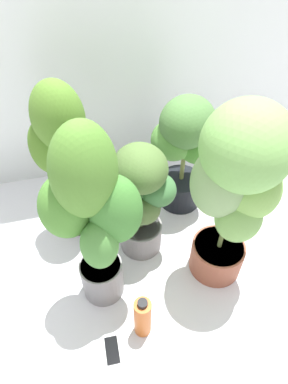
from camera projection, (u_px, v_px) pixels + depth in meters
The scene contains 9 objects.
ground_plane at pixel (151, 264), 1.70m from camera, with size 8.00×8.00×0.00m, color silver.
mylar_back_wall at pixel (109, 8), 1.59m from camera, with size 3.20×0.01×2.00m, color silver.
potted_plant_back_left at pixel (60, 148), 1.51m from camera, with size 0.37×0.34×0.89m.
potted_plant_front_left at pixel (93, 214), 1.20m from camera, with size 0.43×0.34×0.96m.
potted_plant_center at pixel (140, 196), 1.52m from camera, with size 0.38×0.32×0.66m.
potted_plant_front_right at pixel (236, 185), 1.28m from camera, with size 0.45×0.45×0.95m.
potted_plant_back_right at pixel (184, 146), 1.74m from camera, with size 0.41×0.39×0.71m.
cell_phone at pixel (112, 350), 1.39m from camera, with size 0.08×0.15×0.01m.
nutrient_bottle at pixel (143, 317), 1.37m from camera, with size 0.08×0.08×0.26m.
Camera 1 is at (-0.27, -0.90, 1.47)m, focal length 30.09 mm.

